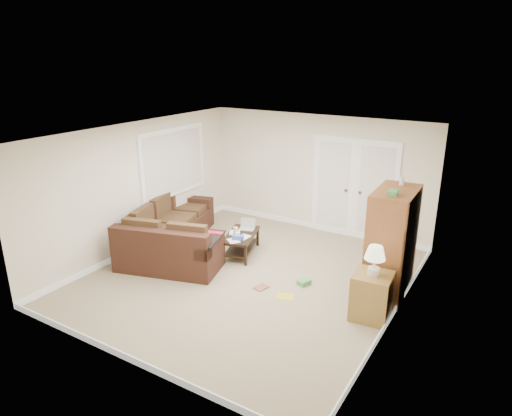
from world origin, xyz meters
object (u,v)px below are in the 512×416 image
Objects in this scene: sectional_sofa at (171,236)px; coffee_table at (241,243)px; side_cabinet at (372,292)px; tv_armoire at (391,242)px.

sectional_sofa is 2.59× the size of coffee_table.
side_cabinet is (4.04, -0.26, 0.07)m from sectional_sofa.
tv_armoire is at bearing 85.00° from side_cabinet.
sectional_sofa is 1.37m from coffee_table.
side_cabinet is (2.84, -0.90, 0.18)m from coffee_table.
side_cabinet is at bearing -35.09° from coffee_table.
sectional_sofa is at bearing -173.62° from tv_armoire.
tv_armoire is at bearing -18.04° from coffee_table.
sectional_sofa is 4.05m from side_cabinet.
side_cabinet is (0.00, -0.87, -0.47)m from tv_armoire.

